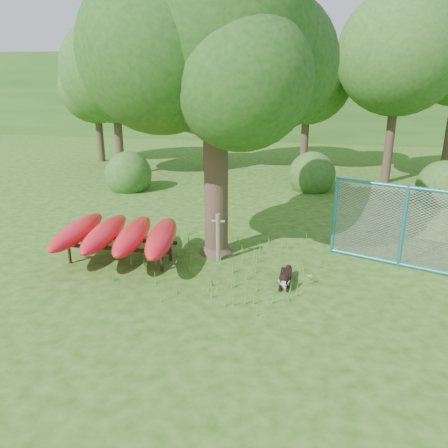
% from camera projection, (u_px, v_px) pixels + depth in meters
% --- Properties ---
extents(ground, '(80.00, 80.00, 0.00)m').
position_uv_depth(ground, '(203.00, 286.00, 9.23)').
color(ground, '#224D0F').
rests_on(ground, ground).
extents(oak_tree, '(5.42, 4.91, 7.23)m').
position_uv_depth(oak_tree, '(213.00, 47.00, 9.51)').
color(oak_tree, '#3B2C20').
rests_on(oak_tree, ground).
extents(wooden_post, '(0.32, 0.12, 1.18)m').
position_uv_depth(wooden_post, '(218.00, 236.00, 10.31)').
color(wooden_post, '#665A4C').
rests_on(wooden_post, ground).
extents(kayak_rack, '(3.09, 2.73, 0.91)m').
position_uv_depth(kayak_rack, '(119.00, 234.00, 10.22)').
color(kayak_rack, black).
rests_on(kayak_rack, ground).
extents(husky_dog, '(0.24, 0.97, 0.43)m').
position_uv_depth(husky_dog, '(285.00, 278.00, 9.23)').
color(husky_dog, black).
rests_on(husky_dog, ground).
extents(fence_section, '(3.13, 1.20, 3.21)m').
position_uv_depth(fence_section, '(403.00, 227.00, 9.91)').
color(fence_section, teal).
rests_on(fence_section, ground).
extents(wildflower_clump, '(0.10, 0.08, 0.22)m').
position_uv_depth(wildflower_clump, '(310.00, 277.00, 9.24)').
color(wildflower_clump, '#548D2E').
rests_on(wildflower_clump, ground).
extents(bg_tree_a, '(4.40, 4.40, 6.70)m').
position_uv_depth(bg_tree_a, '(114.00, 70.00, 18.39)').
color(bg_tree_a, '#3B2C20').
rests_on(bg_tree_a, ground).
extents(bg_tree_b, '(5.20, 5.20, 8.22)m').
position_uv_depth(bg_tree_b, '(205.00, 44.00, 19.18)').
color(bg_tree_b, '#3B2C20').
rests_on(bg_tree_b, ground).
extents(bg_tree_c, '(4.00, 4.00, 6.12)m').
position_uv_depth(bg_tree_c, '(308.00, 80.00, 19.67)').
color(bg_tree_c, '#3B2C20').
rests_on(bg_tree_c, ground).
extents(bg_tree_d, '(4.80, 4.80, 7.50)m').
position_uv_depth(bg_tree_d, '(400.00, 53.00, 16.80)').
color(bg_tree_d, '#3B2C20').
rests_on(bg_tree_d, ground).
extents(bg_tree_f, '(3.60, 3.60, 5.55)m').
position_uv_depth(bg_tree_f, '(96.00, 87.00, 21.92)').
color(bg_tree_f, '#3B2C20').
rests_on(bg_tree_f, ground).
extents(shrub_left, '(1.80, 1.80, 1.80)m').
position_uv_depth(shrub_left, '(129.00, 190.00, 17.20)').
color(shrub_left, '#28561C').
rests_on(shrub_left, ground).
extents(shrub_right, '(1.80, 1.80, 1.80)m').
position_uv_depth(shrub_right, '(440.00, 203.00, 15.33)').
color(shrub_right, '#28561C').
rests_on(shrub_right, ground).
extents(shrub_mid, '(1.80, 1.80, 1.80)m').
position_uv_depth(shrub_mid, '(311.00, 190.00, 17.17)').
color(shrub_mid, '#28561C').
rests_on(shrub_mid, ground).
extents(wooded_hillside, '(80.00, 12.00, 6.00)m').
position_uv_depth(wooded_hillside, '(295.00, 94.00, 34.22)').
color(wooded_hillside, '#28561C').
rests_on(wooded_hillside, ground).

